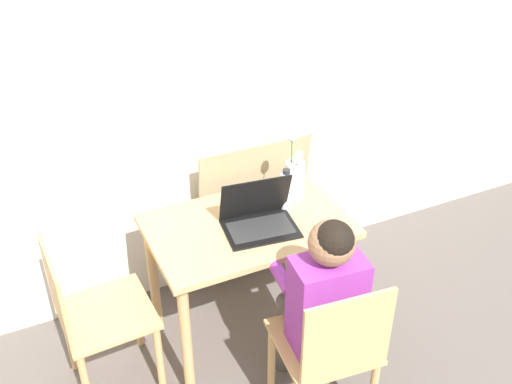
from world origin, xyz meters
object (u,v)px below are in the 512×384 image
chair_occupied (330,351)px  laptop (258,216)px  water_bottle (286,191)px  flower_vase (295,176)px  chair_spare (93,317)px  person_seated (322,293)px

chair_occupied → laptop: (-0.05, 0.60, 0.32)m
chair_occupied → water_bottle: (0.13, 0.68, 0.37)m
flower_vase → water_bottle: (-0.09, -0.07, -0.02)m
laptop → chair_spare: bearing=-174.5°
chair_occupied → person_seated: size_ratio=0.79×
person_seated → flower_vase: (0.21, 0.64, 0.17)m
chair_occupied → laptop: bearing=-79.6°
chair_occupied → water_bottle: water_bottle is taller
chair_occupied → flower_vase: size_ratio=2.34×
chair_occupied → flower_vase: 0.87m
laptop → chair_occupied: bearing=-78.2°
flower_vase → laptop: bearing=-151.3°
chair_spare → person_seated: person_seated is taller
laptop → flower_vase: size_ratio=1.00×
chair_spare → laptop: (0.81, -0.02, 0.32)m
water_bottle → person_seated: bearing=-102.3°
chair_occupied → person_seated: 0.25m
person_seated → laptop: (-0.06, 0.49, 0.10)m
chair_occupied → person_seated: (0.01, 0.11, 0.23)m
person_seated → chair_spare: bearing=-24.7°
flower_vase → person_seated: bearing=-108.3°
laptop → water_bottle: bearing=29.3°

